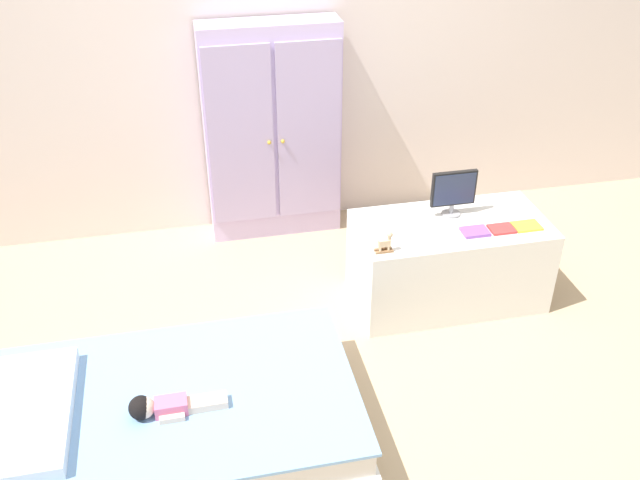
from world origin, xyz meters
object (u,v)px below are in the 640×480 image
object	(u,v)px
tv_monitor	(454,191)
book_red	(502,229)
wardrobe	(273,133)
rocking_horse_toy	(386,243)
bed	(178,421)
book_yellow	(527,226)
book_purple	(475,232)
doll	(160,407)
tv_stand	(448,261)

from	to	relation	value
tv_monitor	book_red	distance (m)	0.32
wardrobe	rocking_horse_toy	bearing A→B (deg)	-71.32
wardrobe	book_red	world-z (taller)	wardrobe
bed	book_yellow	distance (m)	1.98
book_purple	book_yellow	distance (m)	0.28
tv_monitor	book_yellow	world-z (taller)	tv_monitor
doll	tv_stand	world-z (taller)	tv_stand
book_yellow	bed	bearing A→B (deg)	-160.97
bed	book_red	size ratio (longest dim) A/B	11.99
wardrobe	rocking_horse_toy	world-z (taller)	wardrobe
wardrobe	book_purple	distance (m)	1.38
doll	book_red	distance (m)	1.91
rocking_horse_toy	book_purple	xyz separation A→B (m)	(0.50, 0.07, -0.04)
doll	tv_stand	distance (m)	1.75
rocking_horse_toy	book_yellow	xyz separation A→B (m)	(0.78, 0.07, -0.04)
doll	tv_monitor	xyz separation A→B (m)	(1.57, 0.92, 0.32)
rocking_horse_toy	book_purple	bearing A→B (deg)	7.76
tv_monitor	rocking_horse_toy	xyz separation A→B (m)	(-0.45, -0.27, -0.09)
doll	wardrobe	distance (m)	1.95
wardrobe	tv_monitor	size ratio (longest dim) A/B	5.24
tv_stand	doll	bearing A→B (deg)	-151.64
wardrobe	book_red	distance (m)	1.47
bed	doll	distance (m)	0.20
wardrobe	tv_monitor	world-z (taller)	wardrobe
wardrobe	book_red	size ratio (longest dim) A/B	10.45
bed	tv_stand	xyz separation A→B (m)	(1.49, 0.75, 0.11)
wardrobe	tv_stand	world-z (taller)	wardrobe
bed	rocking_horse_toy	xyz separation A→B (m)	(1.06, 0.57, 0.40)
wardrobe	tv_monitor	xyz separation A→B (m)	(0.82, -0.84, -0.04)
tv_stand	book_purple	xyz separation A→B (m)	(0.08, -0.12, 0.25)
rocking_horse_toy	book_red	bearing A→B (deg)	6.01
doll	rocking_horse_toy	bearing A→B (deg)	30.06
bed	book_yellow	bearing A→B (deg)	19.03
tv_stand	rocking_horse_toy	distance (m)	0.54
doll	rocking_horse_toy	world-z (taller)	rocking_horse_toy
doll	tv_monitor	bearing A→B (deg)	30.44
tv_stand	book_yellow	xyz separation A→B (m)	(0.36, -0.12, 0.25)
book_yellow	doll	bearing A→B (deg)	-159.38
doll	wardrobe	world-z (taller)	wardrobe
doll	rocking_horse_toy	distance (m)	1.31
tv_stand	book_red	xyz separation A→B (m)	(0.22, -0.12, 0.25)
book_purple	bed	bearing A→B (deg)	-157.81
wardrobe	book_yellow	bearing A→B (deg)	-42.09
bed	book_purple	xyz separation A→B (m)	(1.56, 0.64, 0.35)
wardrobe	tv_stand	xyz separation A→B (m)	(0.80, -0.93, -0.42)
bed	doll	world-z (taller)	doll
tv_stand	rocking_horse_toy	xyz separation A→B (m)	(-0.42, -0.18, 0.29)
rocking_horse_toy	book_red	world-z (taller)	rocking_horse_toy
wardrobe	tv_stand	distance (m)	1.30
bed	book_purple	bearing A→B (deg)	22.19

